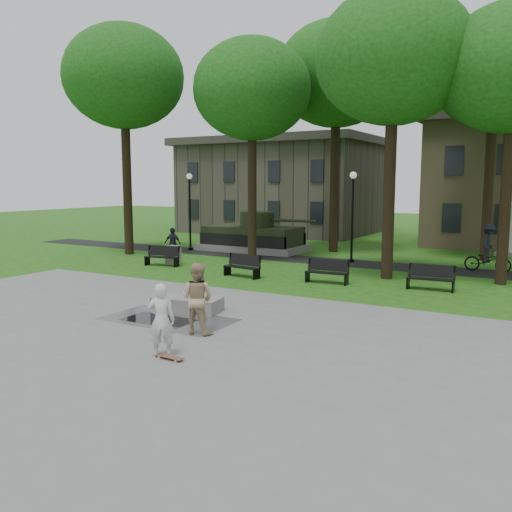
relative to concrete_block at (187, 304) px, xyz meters
The scene contains 24 objects.
ground 0.92m from the concrete_block, 66.32° to the left, with size 120.00×120.00×0.00m, color #1D4B11.
plaza 4.21m from the concrete_block, 85.17° to the right, with size 22.00×16.00×0.02m, color gray.
footpath 12.82m from the concrete_block, 88.41° to the left, with size 44.00×2.60×0.01m, color black.
building_left 29.50m from the concrete_block, 111.30° to the left, with size 15.00×10.00×7.20m, color #4C443D.
tree_0 18.10m from the concrete_block, 139.89° to the left, with size 6.80×6.80×12.97m.
tree_1 14.86m from the concrete_block, 110.13° to the left, with size 6.20×6.20×11.63m.
tree_2 13.56m from the concrete_block, 67.51° to the left, with size 6.60×6.60×12.16m.
tree_4 19.70m from the concrete_block, 95.59° to the left, with size 7.20×7.20×13.50m.
tree_5 20.87m from the concrete_block, 68.40° to the left, with size 6.40×6.40×12.44m.
lamp_left 16.47m from the concrete_block, 126.35° to the left, with size 0.36×0.36×4.73m.
lamp_mid 13.38m from the concrete_block, 86.27° to the left, with size 0.36×0.36×4.73m.
tank_monument 16.03m from the concrete_block, 112.39° to the left, with size 7.45×3.40×2.40m.
puddle 1.41m from the concrete_block, 91.52° to the right, with size 2.20×1.20×0.00m, color black.
concrete_block is the anchor object (origin of this frame).
skateboard 4.91m from the concrete_block, 57.99° to the right, with size 0.78×0.20×0.07m, color brown.
skateboarder 4.72m from the concrete_block, 60.44° to the right, with size 0.65×0.43×1.79m, color silver.
friend_watching 2.84m from the concrete_block, 47.02° to the right, with size 0.96×0.75×1.98m, color tan.
pedestrian_walker 12.48m from the concrete_block, 130.70° to the left, with size 1.01×0.42×1.73m, color black.
cyclist 15.37m from the concrete_block, 60.94° to the left, with size 2.09×1.19×2.26m.
park_bench_0 10.09m from the concrete_block, 134.01° to the left, with size 1.85×0.79×1.00m.
park_bench_1 6.72m from the concrete_block, 105.65° to the left, with size 1.85×0.80×1.00m.
park_bench_2 7.25m from the concrete_block, 73.61° to the left, with size 1.82×0.63×1.00m.
park_bench_3 9.74m from the concrete_block, 51.09° to the left, with size 1.82×0.60×1.00m.
trash_bin 10.51m from the concrete_block, 130.93° to the left, with size 0.68×0.68×0.96m.
Camera 1 is at (10.18, -14.68, 4.18)m, focal length 38.00 mm.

